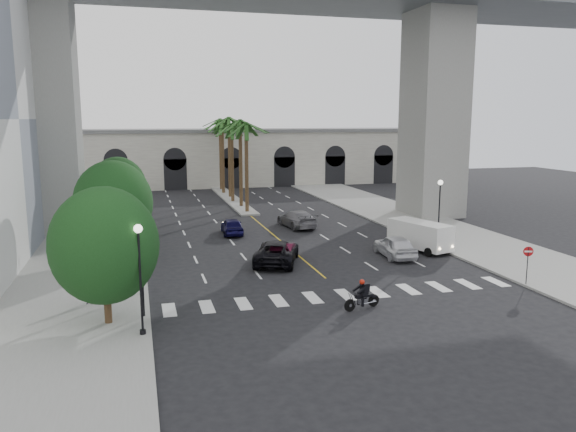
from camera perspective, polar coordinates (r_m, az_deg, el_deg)
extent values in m
plane|color=black|center=(34.21, 4.96, -7.23)|extent=(140.00, 140.00, 0.00)
cube|color=gray|center=(46.88, -19.30, -2.97)|extent=(8.00, 100.00, 0.15)
cube|color=gray|center=(53.67, 14.55, -1.15)|extent=(8.00, 100.00, 0.15)
cube|color=gray|center=(70.31, -5.74, 1.69)|extent=(2.00, 24.00, 0.20)
cube|color=silver|center=(86.63, -7.66, 5.78)|extent=(70.00, 10.00, 8.00)
cube|color=slate|center=(86.44, -7.72, 8.59)|extent=(71.00, 10.50, 0.50)
cube|color=gray|center=(60.55, 14.58, 9.90)|extent=(5.00, 6.00, 20.80)
cube|color=gray|center=(53.15, -23.24, 9.47)|extent=(5.00, 6.00, 20.80)
cylinder|color=#47331E|center=(59.99, -4.23, 4.78)|extent=(0.40, 0.40, 9.50)
cylinder|color=#47331E|center=(63.92, -4.83, 5.22)|extent=(0.40, 0.40, 9.80)
cylinder|color=#47331E|center=(67.81, -5.69, 5.26)|extent=(0.40, 0.40, 9.30)
cylinder|color=#47331E|center=(71.78, -5.95, 5.83)|extent=(0.40, 0.40, 10.10)
cylinder|color=#47331E|center=(75.70, -6.63, 5.83)|extent=(0.40, 0.40, 9.60)
cylinder|color=#47331E|center=(79.68, -6.85, 6.13)|extent=(0.40, 0.40, 9.90)
cylinder|color=#382616|center=(29.10, -17.85, -8.36)|extent=(0.36, 0.36, 2.34)
ellipsoid|color=black|center=(28.36, -18.16, -2.86)|extent=(5.20, 5.20, 5.72)
cylinder|color=#382616|center=(41.65, -17.10, -2.79)|extent=(0.36, 0.36, 2.45)
ellipsoid|color=black|center=(41.12, -17.31, 1.28)|extent=(5.44, 5.44, 5.98)
cylinder|color=#382616|center=(53.44, -16.73, -0.14)|extent=(0.36, 0.36, 2.27)
ellipsoid|color=black|center=(53.05, -16.87, 2.80)|extent=(5.04, 5.04, 5.54)
cylinder|color=black|center=(27.50, -14.53, -11.47)|extent=(0.28, 0.28, 0.36)
cylinder|color=black|center=(26.72, -14.75, -6.62)|extent=(0.11, 0.11, 5.00)
sphere|color=white|center=(26.13, -14.99, -1.25)|extent=(0.40, 0.40, 0.40)
cylinder|color=black|center=(47.70, -14.91, -2.40)|extent=(0.28, 0.28, 0.36)
cylinder|color=black|center=(47.26, -15.04, 0.47)|extent=(0.11, 0.11, 5.00)
sphere|color=white|center=(46.92, -15.18, 3.54)|extent=(0.40, 0.40, 0.40)
cylinder|color=black|center=(45.94, 14.95, -2.86)|extent=(0.28, 0.28, 0.36)
cylinder|color=black|center=(45.49, 15.08, 0.11)|extent=(0.11, 0.11, 5.00)
sphere|color=white|center=(45.14, 15.23, 3.31)|extent=(0.40, 0.40, 0.40)
cylinder|color=black|center=(29.36, -14.54, -6.85)|extent=(0.10, 0.10, 3.50)
cube|color=black|center=(28.98, -14.66, -4.01)|extent=(0.25, 0.18, 0.80)
cylinder|color=black|center=(33.22, -14.64, -4.91)|extent=(0.10, 0.10, 3.50)
cube|color=black|center=(32.88, -14.75, -2.38)|extent=(0.25, 0.18, 0.80)
cylinder|color=black|center=(30.09, 6.31, -9.01)|extent=(0.67, 0.29, 0.67)
cylinder|color=black|center=(31.04, 8.69, -8.46)|extent=(0.67, 0.29, 0.67)
cube|color=silver|center=(30.57, 7.60, -8.56)|extent=(0.51, 0.42, 0.29)
cube|color=black|center=(30.37, 7.37, -8.06)|extent=(0.65, 0.40, 0.22)
cube|color=black|center=(30.68, 8.11, -7.97)|extent=(0.55, 0.39, 0.13)
cylinder|color=black|center=(30.03, 6.71, -7.76)|extent=(0.20, 0.60, 0.03)
cube|color=black|center=(30.40, 7.75, -7.30)|extent=(0.39, 0.48, 0.58)
cube|color=black|center=(30.49, 8.01, -7.14)|extent=(0.24, 0.36, 0.42)
sphere|color=#B41A0C|center=(30.20, 7.53, -6.66)|extent=(0.29, 0.29, 0.29)
imported|color=silver|center=(41.92, 10.81, -3.01)|extent=(2.27, 4.94, 1.64)
imported|color=#420D20|center=(39.87, -0.44, -3.66)|extent=(3.11, 4.54, 1.42)
imported|color=black|center=(39.44, -1.15, -3.66)|extent=(4.64, 6.43, 1.63)
imported|color=slate|center=(52.37, 0.91, -0.29)|extent=(2.93, 5.78, 1.61)
imported|color=#110E41|center=(49.47, -5.70, -1.03)|extent=(1.95, 4.36, 1.46)
cube|color=white|center=(44.33, 13.24, -1.82)|extent=(3.43, 5.58, 1.94)
cube|color=black|center=(42.64, 15.64, -2.05)|extent=(1.78, 0.77, 0.82)
cylinder|color=black|center=(42.63, 14.11, -3.58)|extent=(0.46, 0.73, 0.68)
cylinder|color=black|center=(43.97, 15.76, -3.25)|extent=(0.46, 0.73, 0.68)
cylinder|color=black|center=(45.15, 10.71, -2.71)|extent=(0.46, 0.73, 0.68)
cylinder|color=black|center=(46.42, 12.36, -2.42)|extent=(0.46, 0.73, 0.68)
imported|color=black|center=(32.33, -19.54, -7.12)|extent=(0.61, 0.45, 1.52)
imported|color=black|center=(37.65, -15.49, -4.47)|extent=(0.78, 0.61, 1.59)
cylinder|color=black|center=(36.91, 23.12, -4.78)|extent=(0.06, 0.06, 2.42)
cylinder|color=#A80C10|center=(36.70, 23.22, -3.33)|extent=(0.58, 0.22, 0.61)
cube|color=silver|center=(36.70, 23.22, -3.33)|extent=(0.45, 0.17, 0.10)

